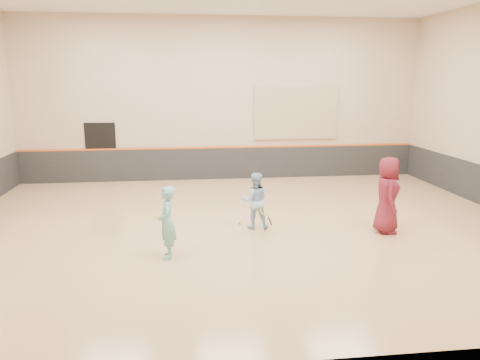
{
  "coord_description": "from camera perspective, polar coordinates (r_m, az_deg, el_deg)",
  "views": [
    {
      "loc": [
        -1.5,
        -11.54,
        3.76
      ],
      "look_at": [
        -0.03,
        0.4,
        1.15
      ],
      "focal_mm": 35.0,
      "sensor_mm": 36.0,
      "label": 1
    }
  ],
  "objects": [
    {
      "name": "spare_racket",
      "position": [
        13.18,
        -9.95,
        -4.33
      ],
      "size": [
        0.62,
        0.62,
        0.09
      ],
      "primitive_type": null,
      "color": "#9BC52B",
      "rests_on": "floor"
    },
    {
      "name": "instructor",
      "position": [
        11.91,
        1.85,
        -2.52
      ],
      "size": [
        0.74,
        0.6,
        1.45
      ],
      "primitive_type": "imported",
      "rotation": [
        0.0,
        0.0,
        3.07
      ],
      "color": "#96BCE8",
      "rests_on": "floor"
    },
    {
      "name": "young_man",
      "position": [
        12.11,
        17.51,
        -1.76
      ],
      "size": [
        0.8,
        1.04,
        1.9
      ],
      "primitive_type": "imported",
      "rotation": [
        0.0,
        0.0,
        1.34
      ],
      "color": "maroon",
      "rests_on": "floor"
    },
    {
      "name": "doorway",
      "position": [
        17.98,
        -16.57,
        3.22
      ],
      "size": [
        1.1,
        0.05,
        2.2
      ],
      "primitive_type": "cube",
      "color": "black",
      "rests_on": "floor"
    },
    {
      "name": "ball_under_racket",
      "position": [
        12.4,
        -0.07,
        -5.24
      ],
      "size": [
        0.07,
        0.07,
        0.07
      ],
      "primitive_type": "sphere",
      "color": "gold",
      "rests_on": "floor"
    },
    {
      "name": "ball_beside_spare",
      "position": [
        14.82,
        -6.61,
        -2.41
      ],
      "size": [
        0.07,
        0.07,
        0.07
      ],
      "primitive_type": "sphere",
      "color": "yellow",
      "rests_on": "floor"
    },
    {
      "name": "wainscot_back",
      "position": [
        17.86,
        -2.09,
        2.04
      ],
      "size": [
        14.9,
        0.04,
        1.2
      ],
      "primitive_type": "cube",
      "color": "#232326",
      "rests_on": "floor"
    },
    {
      "name": "accent_stripe",
      "position": [
        17.75,
        -2.1,
        4.0
      ],
      "size": [
        14.9,
        0.03,
        0.06
      ],
      "primitive_type": "cube",
      "color": "#D85914",
      "rests_on": "wall_back"
    },
    {
      "name": "girl",
      "position": [
        10.06,
        -8.88,
        -5.15
      ],
      "size": [
        0.39,
        0.58,
        1.56
      ],
      "primitive_type": "imported",
      "rotation": [
        0.0,
        0.0,
        -1.54
      ],
      "color": "#68B4AE",
      "rests_on": "floor"
    },
    {
      "name": "held_racket",
      "position": [
        11.78,
        3.13,
        -3.69
      ],
      "size": [
        0.51,
        0.51,
        0.54
      ],
      "primitive_type": null,
      "color": "#C2E131",
      "rests_on": "instructor"
    },
    {
      "name": "ball_in_hand",
      "position": [
        11.98,
        18.14,
        -0.57
      ],
      "size": [
        0.07,
        0.07,
        0.07
      ],
      "primitive_type": "sphere",
      "color": "#CAD631",
      "rests_on": "young_man"
    },
    {
      "name": "room",
      "position": [
        12.01,
        0.37,
        -1.97
      ],
      "size": [
        15.04,
        12.04,
        6.22
      ],
      "color": "tan",
      "rests_on": "ground"
    },
    {
      "name": "acoustic_panel",
      "position": [
        18.06,
        6.85,
        8.15
      ],
      "size": [
        3.2,
        0.08,
        2.0
      ],
      "primitive_type": "cube",
      "color": "tan",
      "rests_on": "wall_back"
    }
  ]
}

